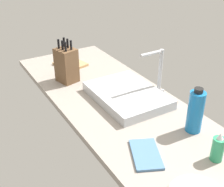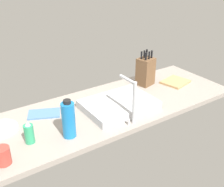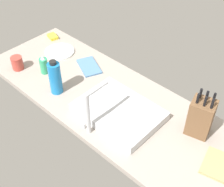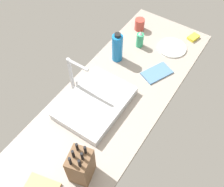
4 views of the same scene
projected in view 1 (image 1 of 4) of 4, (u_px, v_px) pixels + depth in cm
name	position (u px, v px, depth cm)	size (l,w,h in cm)	color
countertop_slab	(125.00, 110.00, 172.57)	(198.78, 65.51, 3.50)	gray
sink_basin	(127.00, 95.00, 178.54)	(48.48, 35.14, 5.47)	#B7BABF
faucet	(158.00, 68.00, 177.63)	(5.50, 16.13, 28.44)	#B7BABF
knife_block	(67.00, 65.00, 195.81)	(14.92, 13.80, 28.55)	brown
cutting_board	(70.00, 64.00, 223.75)	(20.78, 18.00, 1.80)	tan
soap_bottle	(218.00, 148.00, 130.16)	(5.55, 5.55, 14.12)	#2D9966
water_bottle	(195.00, 111.00, 146.94)	(7.87, 7.87, 23.90)	#1970B7
dish_towel	(146.00, 154.00, 135.25)	(20.91, 12.19, 1.20)	teal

